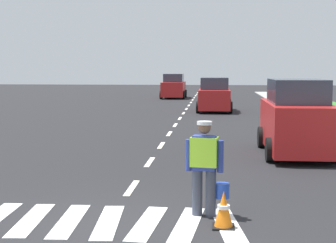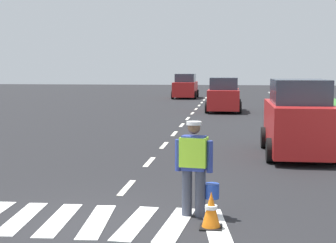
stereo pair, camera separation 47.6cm
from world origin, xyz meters
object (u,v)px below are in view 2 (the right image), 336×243
(car_oncoming_third, at_px, (185,87))
(car_outgoing_far, at_px, (224,96))
(road_worker, at_px, (195,164))
(traffic_cone_near, at_px, (211,210))
(car_parked_curbside, at_px, (298,120))

(car_oncoming_third, distance_m, car_outgoing_far, 13.38)
(road_worker, distance_m, car_outgoing_far, 21.33)
(traffic_cone_near, bearing_deg, road_worker, 116.27)
(traffic_cone_near, relative_size, car_parked_curbside, 0.15)
(road_worker, height_order, car_outgoing_far, car_outgoing_far)
(traffic_cone_near, distance_m, car_oncoming_third, 35.07)
(car_outgoing_far, bearing_deg, car_oncoming_third, 105.10)
(road_worker, xyz_separation_m, car_outgoing_far, (0.13, 21.33, 0.01))
(car_oncoming_third, bearing_deg, road_worker, -84.40)
(road_worker, distance_m, car_parked_curbside, 7.00)
(car_oncoming_third, relative_size, car_outgoing_far, 1.04)
(road_worker, relative_size, car_parked_curbside, 0.40)
(car_parked_curbside, bearing_deg, road_worker, -111.44)
(car_outgoing_far, height_order, car_parked_curbside, car_parked_curbside)
(car_outgoing_far, xyz_separation_m, car_parked_curbside, (2.43, -14.81, 0.11))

